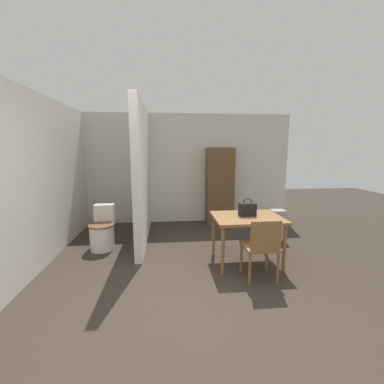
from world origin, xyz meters
name	(u,v)px	position (x,y,z in m)	size (l,w,h in m)	color
ground_plane	(198,312)	(0.00, 0.00, 0.00)	(16.00, 16.00, 0.00)	#382D26
wall_back	(179,169)	(0.00, 3.54, 1.25)	(5.18, 0.12, 2.50)	silver
wall_left	(48,179)	(-2.15, 1.74, 1.25)	(0.12, 4.48, 2.50)	silver
partition_wall	(143,174)	(-0.74, 2.35, 1.25)	(0.12, 2.26, 2.50)	silver
dining_table	(247,222)	(0.87, 1.12, 0.64)	(0.99, 0.79, 0.72)	brown
wooden_chair	(261,246)	(0.90, 0.59, 0.47)	(0.43, 0.43, 0.84)	brown
toilet	(103,232)	(-1.42, 1.93, 0.30)	(0.43, 0.58, 0.73)	white
handbag	(247,209)	(0.89, 1.17, 0.82)	(0.24, 0.13, 0.26)	black
wooden_cabinet	(220,186)	(0.91, 3.26, 0.87)	(0.60, 0.44, 1.74)	brown
space_heater	(277,225)	(1.77, 2.04, 0.29)	(0.26, 0.22, 0.58)	#9E9EA3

